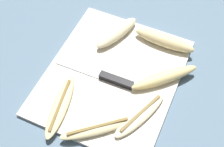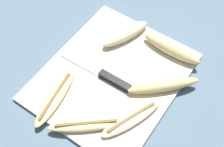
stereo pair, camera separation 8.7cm
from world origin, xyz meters
name	(u,v)px [view 1 (the left image)]	position (x,y,z in m)	size (l,w,h in m)	color
ground_plane	(112,78)	(0.00, 0.00, 0.00)	(4.00, 4.00, 0.00)	slate
cutting_board	(112,77)	(0.00, 0.00, 0.01)	(0.43, 0.36, 0.01)	silver
knife	(108,78)	(-0.02, 0.00, 0.02)	(0.03, 0.24, 0.02)	black
banana_soft_right	(98,128)	(-0.17, -0.03, 0.02)	(0.15, 0.17, 0.02)	beige
banana_pale_long	(117,33)	(0.14, 0.05, 0.03)	(0.17, 0.10, 0.04)	beige
banana_ripe_center	(60,106)	(-0.15, 0.08, 0.02)	(0.20, 0.07, 0.02)	beige
banana_mellow_near	(164,40)	(0.17, -0.10, 0.03)	(0.04, 0.19, 0.04)	beige
banana_golden_short	(165,77)	(0.04, -0.14, 0.03)	(0.16, 0.17, 0.03)	#EDD689
banana_bright_far	(140,114)	(-0.09, -0.12, 0.02)	(0.18, 0.11, 0.02)	beige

